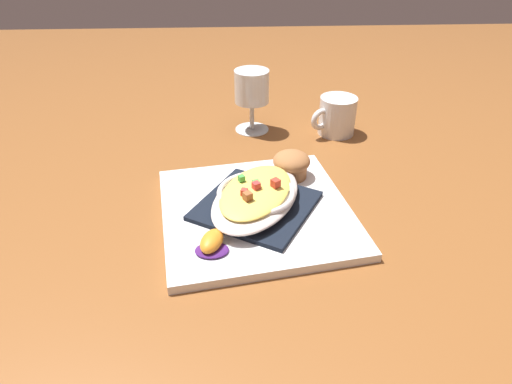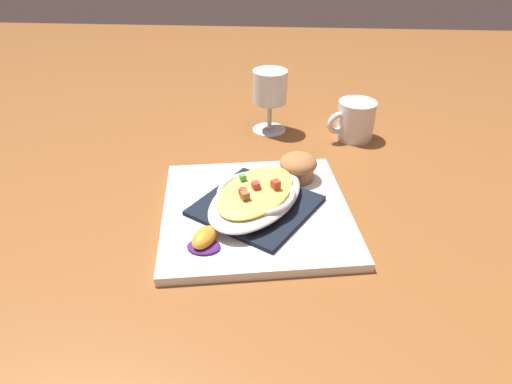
% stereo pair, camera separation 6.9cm
% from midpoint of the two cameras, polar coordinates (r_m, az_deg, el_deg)
% --- Properties ---
extents(ground_plane, '(2.60, 2.60, 0.00)m').
position_cam_midpoint_polar(ground_plane, '(0.72, -2.76, -3.08)').
color(ground_plane, brown).
extents(square_plate, '(0.34, 0.34, 0.01)m').
position_cam_midpoint_polar(square_plate, '(0.71, -2.78, -2.61)').
color(square_plate, white).
rests_on(square_plate, ground_plane).
extents(folded_napkin, '(0.23, 0.23, 0.01)m').
position_cam_midpoint_polar(folded_napkin, '(0.70, -2.80, -1.86)').
color(folded_napkin, black).
rests_on(folded_napkin, square_plate).
extents(gratin_dish, '(0.20, 0.24, 0.04)m').
position_cam_midpoint_polar(gratin_dish, '(0.69, -2.85, -0.46)').
color(gratin_dish, silver).
rests_on(gratin_dish, folded_napkin).
extents(muffin, '(0.07, 0.07, 0.05)m').
position_cam_midpoint_polar(muffin, '(0.77, 2.08, 3.56)').
color(muffin, '#A86A3E').
rests_on(muffin, square_plate).
extents(orange_garnish, '(0.05, 0.06, 0.02)m').
position_cam_midpoint_polar(orange_garnish, '(0.63, -8.92, -6.69)').
color(orange_garnish, '#451C67').
rests_on(orange_garnish, square_plate).
extents(coffee_mug, '(0.10, 0.08, 0.08)m').
position_cam_midpoint_polar(coffee_mug, '(0.97, 8.39, 9.46)').
color(coffee_mug, white).
rests_on(coffee_mug, ground_plane).
extents(stemmed_glass, '(0.07, 0.07, 0.13)m').
position_cam_midpoint_polar(stemmed_glass, '(0.96, -2.67, 12.96)').
color(stemmed_glass, white).
rests_on(stemmed_glass, ground_plane).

